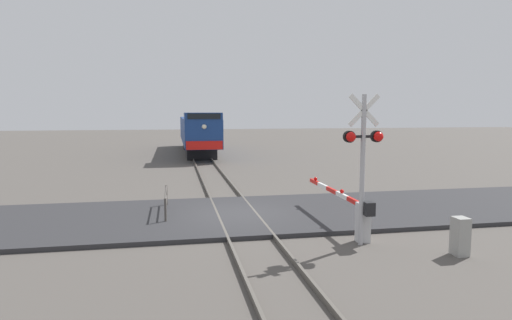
% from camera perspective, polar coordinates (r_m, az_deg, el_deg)
% --- Properties ---
extents(ground_plane, '(160.00, 160.00, 0.00)m').
position_cam_1_polar(ground_plane, '(16.38, -2.53, -7.44)').
color(ground_plane, '#514C47').
extents(rail_track_left, '(0.08, 80.00, 0.15)m').
position_cam_1_polar(rail_track_left, '(16.28, -5.05, -7.28)').
color(rail_track_left, '#59544C').
rests_on(rail_track_left, ground_plane).
extents(rail_track_right, '(0.08, 80.00, 0.15)m').
position_cam_1_polar(rail_track_right, '(16.47, -0.04, -7.08)').
color(rail_track_right, '#59544C').
rests_on(rail_track_right, ground_plane).
extents(road_surface, '(36.00, 6.13, 0.15)m').
position_cam_1_polar(road_surface, '(16.36, -2.53, -7.19)').
color(road_surface, '#2D2D30').
rests_on(road_surface, ground_plane).
extents(locomotive, '(2.86, 18.34, 3.82)m').
position_cam_1_polar(locomotive, '(41.29, -7.66, 3.71)').
color(locomotive, black).
rests_on(locomotive, ground_plane).
extents(crossing_signal, '(1.18, 0.33, 4.42)m').
position_cam_1_polar(crossing_signal, '(12.87, 13.88, 1.15)').
color(crossing_signal, '#ADADB2').
rests_on(crossing_signal, ground_plane).
extents(crossing_gate, '(0.36, 5.56, 1.31)m').
position_cam_1_polar(crossing_gate, '(14.09, 12.73, -6.47)').
color(crossing_gate, silver).
rests_on(crossing_gate, ground_plane).
extents(utility_cabinet, '(0.37, 0.42, 1.05)m').
position_cam_1_polar(utility_cabinet, '(13.24, 25.20, -9.06)').
color(utility_cabinet, '#999993').
rests_on(utility_cabinet, ground_plane).
extents(guard_railing, '(0.08, 2.78, 0.95)m').
position_cam_1_polar(guard_railing, '(16.65, -11.72, -5.15)').
color(guard_railing, '#4C4742').
rests_on(guard_railing, ground_plane).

